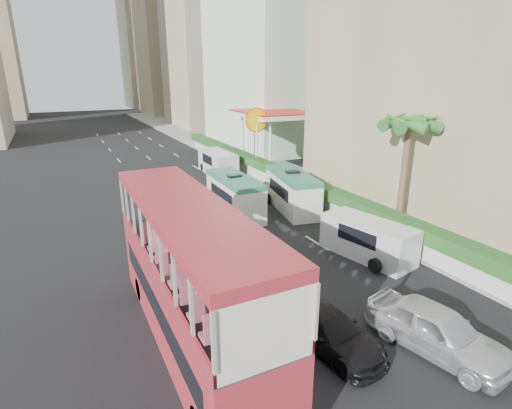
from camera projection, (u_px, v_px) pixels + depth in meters
ground_plane at (330, 298)px, 16.82m from camera, size 200.00×200.00×0.00m
double_decker_bus at (190, 275)px, 13.46m from camera, size 2.50×11.00×5.06m
car_silver_lane_a at (234, 248)px, 21.57m from camera, size 2.28×4.60×1.45m
car_silver_lane_b at (433, 350)px, 13.66m from camera, size 2.89×5.12×1.64m
car_black at (326, 345)px, 13.90m from camera, size 2.63×4.74×1.30m
van_asset at (235, 206)px, 28.48m from camera, size 2.79×4.99×1.32m
minibus_near at (235, 195)px, 26.50m from camera, size 2.08×5.85×2.57m
minibus_far at (292, 191)px, 27.37m from camera, size 3.05×6.14×2.60m
panel_van_near at (368, 239)px, 20.38m from camera, size 2.87×5.09×1.92m
panel_van_far at (218, 163)px, 37.35m from camera, size 2.07×5.17×2.07m
sidewalk at (255, 163)px, 41.84m from camera, size 6.00×120.00×0.18m
kerb_wall at (287, 185)px, 31.13m from camera, size 0.30×44.00×1.00m
hedge at (287, 175)px, 30.86m from camera, size 1.10×44.00×0.70m
palm_tree at (403, 178)px, 22.48m from camera, size 0.36×0.36×6.40m
shell_station at (273, 139)px, 39.74m from camera, size 6.50×8.00×5.50m
tower_far_a at (171, 10)px, 86.75m from camera, size 14.00×14.00×44.00m
tower_far_b at (149, 30)px, 106.04m from camera, size 14.00×14.00×40.00m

